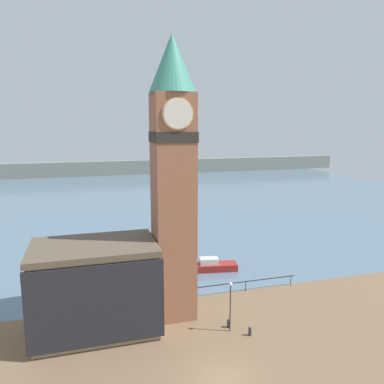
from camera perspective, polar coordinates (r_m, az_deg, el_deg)
ground_plane at (r=28.88m, az=4.59°, el=-26.50°), size 160.00×160.00×0.00m
water at (r=96.15m, az=-10.97°, el=-0.44°), size 160.00×120.00×0.00m
far_shoreline at (r=135.29m, az=-12.62°, el=3.57°), size 180.00×3.00×5.00m
pier_railing at (r=40.84m, az=8.20°, el=-13.47°), size 11.32×0.08×1.09m
clock_tower at (r=32.48m, az=-2.88°, el=2.79°), size 3.96×3.96×24.68m
pier_building at (r=33.42m, az=-14.48°, el=-13.90°), size 10.33×6.84×7.56m
boat_near at (r=46.02m, az=3.47°, el=-11.12°), size 5.21×2.60×1.56m
mooring_bollard_near at (r=34.36m, az=5.63°, el=-19.23°), size 0.33×0.33×0.76m
mooring_bollard_far at (r=33.46m, az=8.82°, el=-20.16°), size 0.27×0.27×0.77m
lamp_post at (r=32.64m, az=5.87°, el=-15.73°), size 0.32×0.32×4.38m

